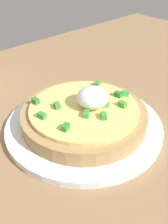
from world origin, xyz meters
The scene contains 3 objects.
dining_table centered at (0.00, 0.00, 1.07)cm, with size 126.69×70.28×2.13cm, color #97724D.
plate centered at (-2.45, -5.24, 2.68)cm, with size 25.30×25.30×1.10cm, color white.
pizza centered at (-2.37, -5.29, 4.87)cm, with size 19.97×19.97×6.20cm.
Camera 1 is at (-25.48, -30.22, 28.61)cm, focal length 41.80 mm.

